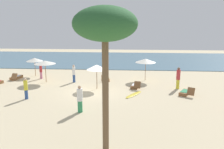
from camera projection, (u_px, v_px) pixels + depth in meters
The scene contains 17 objects.
ground_plane at pixel (93, 91), 20.86m from camera, with size 60.00×60.00×0.00m, color beige.
ocean_water at pixel (109, 59), 37.38m from camera, with size 48.00×16.00×0.06m, color #476B7F.
umbrella_0 at pixel (35, 60), 26.12m from camera, with size 1.80×1.80×2.00m.
umbrella_2 at pixel (45, 62), 23.39m from camera, with size 2.07×2.07×2.16m.
umbrella_3 at pixel (146, 61), 24.17m from camera, with size 2.07×2.07×2.21m.
umbrella_4 at pixel (97, 67), 21.18m from camera, with size 1.81×1.81×2.18m.
lounger_0 at pixel (135, 86), 21.83m from camera, with size 0.94×1.74×0.73m.
lounger_2 at pixel (185, 92), 19.81m from camera, with size 1.29×1.71×0.75m.
lounger_3 at pixel (16, 77), 25.06m from camera, with size 0.87×1.74×0.72m.
lounger_4 at pixel (106, 79), 24.48m from camera, with size 0.85×1.77×0.67m.
person_0 at pixel (80, 99), 15.89m from camera, with size 0.39×0.39×1.84m.
person_1 at pixel (178, 78), 21.33m from camera, with size 0.41×0.41×1.96m.
person_2 at pixel (26, 88), 18.55m from camera, with size 0.32×0.32×1.69m.
person_3 at pixel (74, 73), 23.59m from camera, with size 0.42×0.42×1.76m.
person_4 at pixel (41, 71), 25.07m from camera, with size 0.38×0.38×1.65m.
palm_0 at pixel (105, 27), 10.07m from camera, with size 2.77×2.77×6.66m.
surfboard at pixel (134, 95), 19.73m from camera, with size 1.63×2.24×0.07m.
Camera 1 is at (3.04, -19.85, 6.04)m, focal length 38.37 mm.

